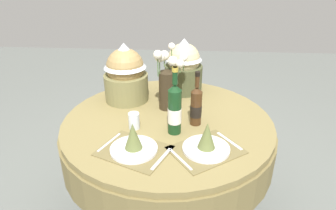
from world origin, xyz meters
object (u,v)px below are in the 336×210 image
wine_bottle_centre (175,109)px  gift_tub_back_centre (184,64)px  place_setting_left (134,143)px  place_setting_right (206,143)px  gift_tub_back_left (125,71)px  tumbler_mid (134,121)px  dining_table (168,140)px  wine_bottle_left (196,106)px  flower_vase (168,80)px

wine_bottle_centre → gift_tub_back_centre: 0.59m
place_setting_left → gift_tub_back_centre: 0.83m
place_setting_right → gift_tub_back_centre: (-0.14, 0.75, 0.16)m
gift_tub_back_left → tumbler_mid: bearing=-72.9°
dining_table → place_setting_left: size_ratio=3.11×
wine_bottle_left → wine_bottle_centre: bearing=-138.9°
tumbler_mid → flower_vase: bearing=58.1°
place_setting_left → wine_bottle_centre: size_ratio=1.08×
tumbler_mid → wine_bottle_centre: bearing=-6.8°
dining_table → place_setting_left: 0.42m
place_setting_left → wine_bottle_centre: 0.29m
wine_bottle_left → wine_bottle_centre: wine_bottle_centre is taller
tumbler_mid → gift_tub_back_left: 0.43m
dining_table → gift_tub_back_left: gift_tub_back_left is taller
wine_bottle_centre → dining_table: bearing=108.6°
flower_vase → wine_bottle_centre: bearing=-78.8°
flower_vase → tumbler_mid: 0.36m
gift_tub_back_left → place_setting_left: bearing=-75.7°
wine_bottle_centre → gift_tub_back_centre: gift_tub_back_centre is taller
tumbler_mid → gift_tub_back_left: bearing=107.1°
place_setting_left → tumbler_mid: 0.23m
wine_bottle_centre → flower_vase: bearing=101.2°
flower_vase → wine_bottle_centre: flower_vase is taller
place_setting_right → gift_tub_back_left: size_ratio=1.08×
flower_vase → gift_tub_back_left: flower_vase is taller
flower_vase → wine_bottle_left: 0.28m
place_setting_right → wine_bottle_centre: (-0.17, 0.16, 0.10)m
wine_bottle_left → gift_tub_back_centre: gift_tub_back_centre is taller
gift_tub_back_centre → wine_bottle_left: bearing=-79.9°
place_setting_right → gift_tub_back_centre: 0.78m
dining_table → gift_tub_back_left: (-0.30, 0.26, 0.36)m
tumbler_mid → wine_bottle_left: bearing=12.2°
wine_bottle_centre → gift_tub_back_left: size_ratio=0.97×
dining_table → wine_bottle_left: bearing=-14.2°
gift_tub_back_left → place_setting_right: bearing=-47.7°
dining_table → tumbler_mid: size_ratio=13.58×
wine_bottle_left → wine_bottle_centre: (-0.12, -0.10, 0.03)m
place_setting_left → tumbler_mid: place_setting_left is taller
flower_vase → place_setting_left: bearing=-105.1°
dining_table → gift_tub_back_centre: gift_tub_back_centre is taller
place_setting_right → wine_bottle_left: (-0.05, 0.27, 0.07)m
flower_vase → wine_bottle_left: (0.18, -0.20, -0.07)m
wine_bottle_centre → gift_tub_back_left: gift_tub_back_left is taller
wine_bottle_left → dining_table: bearing=165.8°
place_setting_right → wine_bottle_left: 0.28m
dining_table → place_setting_right: 0.43m
wine_bottle_centre → gift_tub_back_left: 0.54m
place_setting_right → gift_tub_back_centre: gift_tub_back_centre is taller
place_setting_right → gift_tub_back_centre: size_ratio=1.11×
flower_vase → gift_tub_back_centre: size_ratio=1.05×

